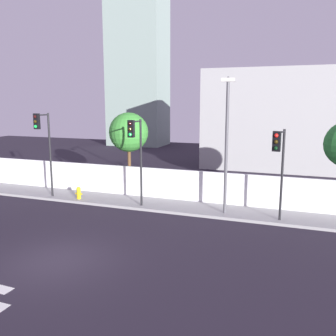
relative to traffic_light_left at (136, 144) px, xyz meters
The scene contains 11 objects.
ground_plane 7.90m from the traffic_light_left, 90.36° to the right, with size 80.00×80.00×0.00m, color #251F2B.
sidewalk 3.78m from the traffic_light_left, 92.07° to the left, with size 36.00×2.40×0.15m, color gray.
perimeter_wall 3.61m from the traffic_light_left, 91.00° to the left, with size 36.00×0.18×1.80m, color white.
traffic_light_left is the anchor object (origin of this frame).
traffic_light_center 6.05m from the traffic_light_left, behind, with size 0.36×1.20×5.10m.
traffic_light_right 7.41m from the traffic_light_left, ahead, with size 0.48×1.68×4.49m.
street_lamp_curbside 4.85m from the traffic_light_left, ahead, with size 0.78×2.24×6.87m.
fire_hydrant 5.17m from the traffic_light_left, behind, with size 0.44×0.26×0.73m.
roadside_tree_leftmost 4.27m from the traffic_light_left, 121.25° to the left, with size 2.53×2.53×5.24m.
low_building_distant 17.46m from the traffic_light_left, 70.92° to the left, with size 11.80×6.00×8.68m, color #9F9F9F.
tower_on_skyline 33.46m from the traffic_light_left, 114.52° to the left, with size 7.41×5.00×30.92m, color gray.
Camera 1 is at (8.48, -10.86, 5.95)m, focal length 39.58 mm.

